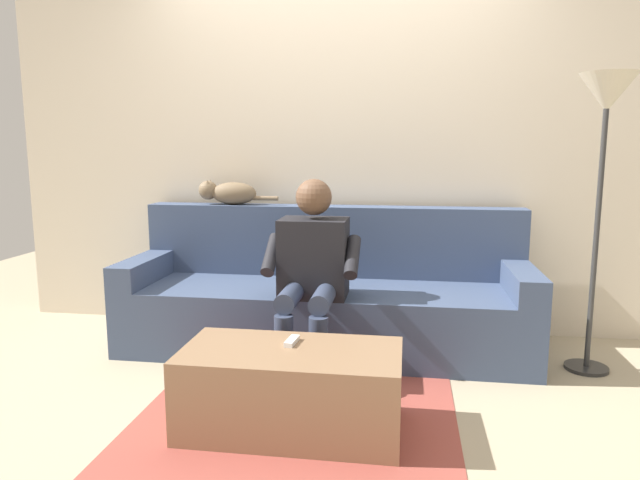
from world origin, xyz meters
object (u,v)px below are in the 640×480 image
(person_solo_seated, at_px, (312,264))
(couch, at_px, (327,299))
(cat_on_backrest, at_px, (228,193))
(remote_white, at_px, (292,341))
(coffee_table, at_px, (291,390))
(floor_lamp, at_px, (605,119))

(person_solo_seated, bearing_deg, couch, -94.24)
(couch, relative_size, cat_on_backrest, 4.54)
(cat_on_backrest, xyz_separation_m, remote_white, (-0.70, 1.31, -0.57))
(couch, height_order, person_solo_seated, person_solo_seated)
(couch, relative_size, remote_white, 19.90)
(coffee_table, relative_size, cat_on_backrest, 1.76)
(floor_lamp, bearing_deg, remote_white, 29.29)
(cat_on_backrest, height_order, remote_white, cat_on_backrest)
(couch, distance_m, remote_white, 1.06)
(person_solo_seated, relative_size, remote_white, 8.60)
(coffee_table, xyz_separation_m, floor_lamp, (-1.53, -0.94, 1.22))
(couch, xyz_separation_m, coffee_table, (0.00, 1.14, -0.11))
(couch, bearing_deg, remote_white, 89.35)
(coffee_table, height_order, remote_white, remote_white)
(person_solo_seated, xyz_separation_m, remote_white, (-0.02, 0.67, -0.22))
(coffee_table, relative_size, person_solo_seated, 0.90)
(coffee_table, xyz_separation_m, cat_on_backrest, (0.71, -1.39, 0.77))
(couch, bearing_deg, floor_lamp, 172.79)
(couch, height_order, cat_on_backrest, cat_on_backrest)
(remote_white, height_order, floor_lamp, floor_lamp)
(coffee_table, bearing_deg, person_solo_seated, -87.76)
(couch, xyz_separation_m, floor_lamp, (-1.53, 0.19, 1.11))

